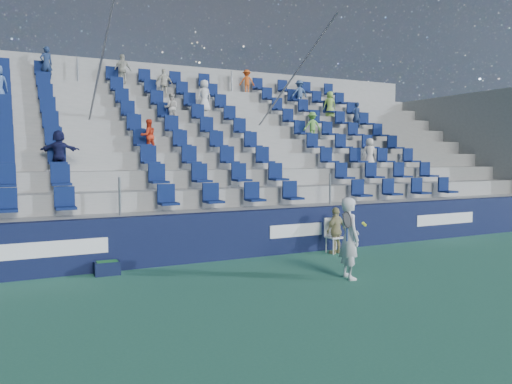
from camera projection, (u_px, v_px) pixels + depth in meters
ground at (309, 285)px, 10.00m from camera, size 70.00×70.00×0.00m
sponsor_wall at (243, 234)px, 12.77m from camera, size 24.00×0.32×1.20m
grandstand at (180, 170)px, 17.21m from camera, size 24.00×8.17×6.63m
tennis_player at (349, 238)px, 10.52m from camera, size 0.69×0.71×1.73m
line_judge_chair at (333, 233)px, 13.41m from camera, size 0.42×0.43×0.94m
line_judge at (336, 230)px, 13.28m from camera, size 0.79×0.49×1.25m
ball_bin at (107, 267)px, 10.90m from camera, size 0.55×0.38×0.30m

